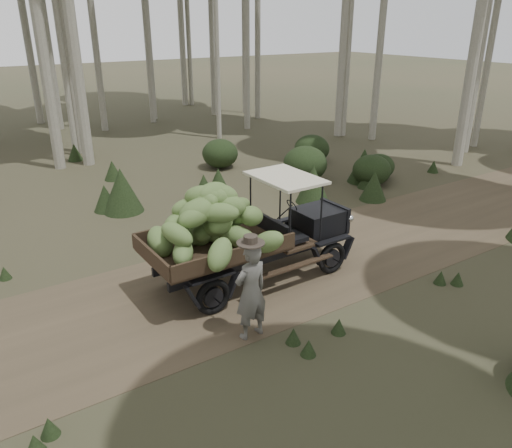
# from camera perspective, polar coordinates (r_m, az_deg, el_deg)

# --- Properties ---
(ground) EXTENTS (120.00, 120.00, 0.00)m
(ground) POSITION_cam_1_polar(r_m,az_deg,el_deg) (10.26, -8.76, -8.64)
(ground) COLOR #473D2B
(ground) RESTS_ON ground
(dirt_track) EXTENTS (70.00, 4.00, 0.01)m
(dirt_track) POSITION_cam_1_polar(r_m,az_deg,el_deg) (10.26, -8.76, -8.62)
(dirt_track) COLOR brown
(dirt_track) RESTS_ON ground
(banana_truck) EXTENTS (4.80, 2.27, 2.36)m
(banana_truck) POSITION_cam_1_polar(r_m,az_deg,el_deg) (10.06, -3.12, 0.02)
(banana_truck) COLOR black
(banana_truck) RESTS_ON ground
(farmer) EXTENTS (0.69, 0.52, 1.95)m
(farmer) POSITION_cam_1_polar(r_m,az_deg,el_deg) (8.64, -0.59, -7.60)
(farmer) COLOR #5D5B55
(farmer) RESTS_ON ground
(undergrowth) EXTENTS (21.49, 22.80, 1.39)m
(undergrowth) POSITION_cam_1_polar(r_m,az_deg,el_deg) (12.14, 1.95, -0.33)
(undergrowth) COLOR #233319
(undergrowth) RESTS_ON ground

